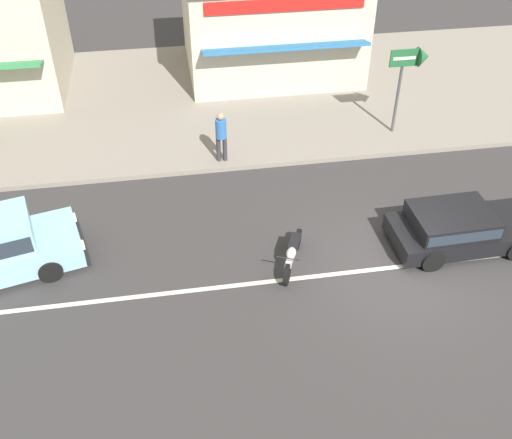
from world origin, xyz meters
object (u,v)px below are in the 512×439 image
object	(u,v)px
hatchback_black_0	(458,227)
arrow_signboard	(417,62)
motorcycle_0	(293,252)
shopfront_mid_block	(271,19)
pedestrian_by_shop	(221,133)

from	to	relation	value
hatchback_black_0	arrow_signboard	bearing A→B (deg)	82.64
hatchback_black_0	motorcycle_0	bearing A→B (deg)	-178.52
arrow_signboard	shopfront_mid_block	xyz separation A→B (m)	(-3.66, 5.85, -0.47)
arrow_signboard	hatchback_black_0	bearing A→B (deg)	-97.36
hatchback_black_0	arrow_signboard	world-z (taller)	arrow_signboard
arrow_signboard	pedestrian_by_shop	bearing A→B (deg)	-172.23
motorcycle_0	pedestrian_by_shop	bearing A→B (deg)	103.62
motorcycle_0	pedestrian_by_shop	distance (m)	5.21
pedestrian_by_shop	shopfront_mid_block	xyz separation A→B (m)	(2.77, 6.73, 1.01)
motorcycle_0	arrow_signboard	world-z (taller)	arrow_signboard
pedestrian_by_shop	shopfront_mid_block	bearing A→B (deg)	67.65
motorcycle_0	arrow_signboard	size ratio (longest dim) A/B	0.62
arrow_signboard	shopfront_mid_block	distance (m)	6.92
motorcycle_0	arrow_signboard	distance (m)	8.16
arrow_signboard	shopfront_mid_block	world-z (taller)	shopfront_mid_block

